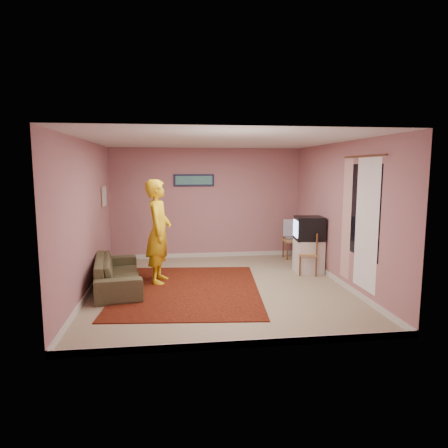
{
  "coord_description": "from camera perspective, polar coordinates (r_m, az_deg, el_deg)",
  "views": [
    {
      "loc": [
        -0.8,
        -6.94,
        2.14
      ],
      "look_at": [
        0.17,
        0.6,
        1.06
      ],
      "focal_mm": 32.0,
      "sensor_mm": 36.0,
      "label": 1
    }
  ],
  "objects": [
    {
      "name": "crt_tv",
      "position": [
        8.3,
        12.05,
        -0.62
      ],
      "size": [
        0.6,
        0.55,
        0.48
      ],
      "rotation": [
        0.0,
        0.0,
        -0.09
      ],
      "color": "black",
      "rests_on": "tv_cabinet"
    },
    {
      "name": "dvd_player",
      "position": [
        9.59,
        9.75,
        -2.04
      ],
      "size": [
        0.33,
        0.25,
        0.05
      ],
      "primitive_type": "cube",
      "rotation": [
        0.0,
        0.0,
        -0.1
      ],
      "color": "#BCBCC2",
      "rests_on": "chair_a"
    },
    {
      "name": "person",
      "position": [
        7.49,
        -9.32,
        -1.08
      ],
      "size": [
        0.55,
        0.76,
        1.93
      ],
      "primitive_type": "imported",
      "rotation": [
        0.0,
        0.0,
        1.43
      ],
      "color": "yellow",
      "rests_on": "ground"
    },
    {
      "name": "wall_back",
      "position": [
        9.51,
        -2.49,
        2.97
      ],
      "size": [
        4.5,
        0.02,
        2.6
      ],
      "primitive_type": "cube",
      "color": "#A26B70",
      "rests_on": "ground"
    },
    {
      "name": "window",
      "position": [
        6.8,
        19.29,
        1.78
      ],
      "size": [
        0.01,
        1.1,
        1.5
      ],
      "primitive_type": "cube",
      "color": "black",
      "rests_on": "wall_right"
    },
    {
      "name": "tv_cabinet",
      "position": [
        8.41,
        11.97,
        -4.51
      ],
      "size": [
        0.53,
        0.48,
        0.68
      ],
      "primitive_type": "cube",
      "color": "silver",
      "rests_on": "ground"
    },
    {
      "name": "blue_throw",
      "position": [
        9.67,
        9.57,
        -0.52
      ],
      "size": [
        0.38,
        0.05,
        0.4
      ],
      "primitive_type": "cube",
      "color": "#8CB1E5",
      "rests_on": "chair_a"
    },
    {
      "name": "curtain_sheer",
      "position": [
        6.69,
        19.68,
        -0.07
      ],
      "size": [
        0.01,
        0.75,
        2.1
      ],
      "primitive_type": "cube",
      "color": "white",
      "rests_on": "wall_right"
    },
    {
      "name": "wall_front",
      "position": [
        4.59,
        2.8,
        -2.48
      ],
      "size": [
        4.5,
        0.02,
        2.6
      ],
      "primitive_type": "cube",
      "color": "#A26B70",
      "rests_on": "ground"
    },
    {
      "name": "area_rug",
      "position": [
        7.17,
        -5.14,
        -9.27
      ],
      "size": [
        2.75,
        3.31,
        0.02
      ],
      "primitive_type": "cube",
      "rotation": [
        0.0,
        0.0,
        -0.1
      ],
      "color": "black",
      "rests_on": "ground"
    },
    {
      "name": "curtain_rod",
      "position": [
        6.75,
        19.3,
        9.14
      ],
      "size": [
        0.02,
        1.4,
        0.02
      ],
      "primitive_type": "cylinder",
      "rotation": [
        1.57,
        0.0,
        0.0
      ],
      "color": "brown",
      "rests_on": "wall_right"
    },
    {
      "name": "chair_b",
      "position": [
        8.22,
        11.96,
        -3.45
      ],
      "size": [
        0.48,
        0.49,
        0.47
      ],
      "rotation": [
        0.0,
        0.0,
        -1.9
      ],
      "color": "tan",
      "rests_on": "ground"
    },
    {
      "name": "baseboard_front",
      "position": [
        4.98,
        2.68,
        -16.74
      ],
      "size": [
        4.5,
        0.02,
        0.1
      ],
      "primitive_type": "cube",
      "color": "silver",
      "rests_on": "ground"
    },
    {
      "name": "wall_left",
      "position": [
        7.14,
        -19.0,
        0.86
      ],
      "size": [
        0.02,
        5.0,
        2.6
      ],
      "primitive_type": "cube",
      "color": "#A26B70",
      "rests_on": "ground"
    },
    {
      "name": "chair_a",
      "position": [
        9.57,
        9.76,
        -1.67
      ],
      "size": [
        0.42,
        0.4,
        0.48
      ],
      "rotation": [
        0.0,
        0.0,
        0.03
      ],
      "color": "tan",
      "rests_on": "ground"
    },
    {
      "name": "ceiling",
      "position": [
        7.01,
        -0.79,
        11.82
      ],
      "size": [
        4.5,
        5.0,
        0.02
      ],
      "primitive_type": "cube",
      "color": "silver",
      "rests_on": "wall_back"
    },
    {
      "name": "baseboard_back",
      "position": [
        9.7,
        -2.44,
        -4.42
      ],
      "size": [
        4.5,
        0.02,
        0.1
      ],
      "primitive_type": "cube",
      "color": "silver",
      "rests_on": "ground"
    },
    {
      "name": "ground",
      "position": [
        7.31,
        -0.75,
        -8.97
      ],
      "size": [
        5.0,
        5.0,
        0.0
      ],
      "primitive_type": "plane",
      "color": "tan",
      "rests_on": "ground"
    },
    {
      "name": "sofa",
      "position": [
        7.42,
        -14.96,
        -6.74
      ],
      "size": [
        1.03,
        2.02,
        0.56
      ],
      "primitive_type": "imported",
      "rotation": [
        0.0,
        0.0,
        1.72
      ],
      "color": "#4A472D",
      "rests_on": "ground"
    },
    {
      "name": "wall_right",
      "position": [
        7.63,
        16.27,
        1.41
      ],
      "size": [
        0.02,
        5.0,
        2.6
      ],
      "primitive_type": "cube",
      "color": "#A26B70",
      "rests_on": "ground"
    },
    {
      "name": "picture_back",
      "position": [
        9.43,
        -4.32,
        6.26
      ],
      "size": [
        0.95,
        0.04,
        0.28
      ],
      "color": "#121633",
      "rests_on": "wall_back"
    },
    {
      "name": "game_console",
      "position": [
        8.23,
        11.95,
        -3.87
      ],
      "size": [
        0.25,
        0.19,
        0.05
      ],
      "primitive_type": "cube",
      "rotation": [
        0.0,
        0.0,
        -0.05
      ],
      "color": "white",
      "rests_on": "chair_b"
    },
    {
      "name": "baseboard_left",
      "position": [
        7.39,
        -18.48,
        -8.8
      ],
      "size": [
        0.02,
        5.0,
        0.1
      ],
      "primitive_type": "cube",
      "color": "silver",
      "rests_on": "ground"
    },
    {
      "name": "curtain_floral",
      "position": [
        7.3,
        17.1,
        0.7
      ],
      "size": [
        0.01,
        0.35,
        2.1
      ],
      "primitive_type": "cube",
      "color": "beige",
      "rests_on": "wall_right"
    },
    {
      "name": "baseboard_right",
      "position": [
        7.86,
        15.85,
        -7.68
      ],
      "size": [
        0.02,
        5.0,
        0.1
      ],
      "primitive_type": "cube",
      "color": "silver",
      "rests_on": "ground"
    },
    {
      "name": "picture_left",
      "position": [
        8.68,
        -16.75,
        3.81
      ],
      "size": [
        0.04,
        0.38,
        0.42
      ],
      "color": "tan",
      "rests_on": "wall_left"
    }
  ]
}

